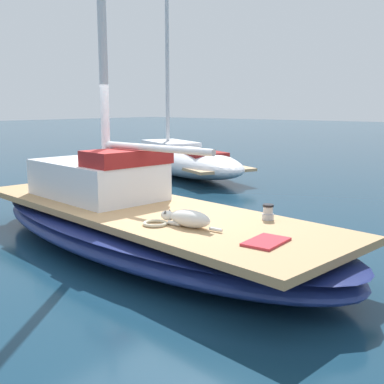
# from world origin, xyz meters

# --- Properties ---
(ground_plane) EXTENTS (120.00, 120.00, 0.00)m
(ground_plane) POSITION_xyz_m (0.00, 0.00, 0.00)
(ground_plane) COLOR #143347
(sailboat_main) EXTENTS (3.19, 7.44, 0.66)m
(sailboat_main) POSITION_xyz_m (0.00, 0.00, 0.34)
(sailboat_main) COLOR navy
(sailboat_main) RESTS_ON ground
(cabin_house) EXTENTS (1.60, 2.34, 0.84)m
(cabin_house) POSITION_xyz_m (0.11, 1.11, 1.01)
(cabin_house) COLOR silver
(cabin_house) RESTS_ON sailboat_main
(dog_white) EXTENTS (0.30, 0.95, 0.22)m
(dog_white) POSITION_xyz_m (-0.44, -1.31, 0.77)
(dog_white) COLOR silver
(dog_white) RESTS_ON sailboat_main
(deck_winch) EXTENTS (0.16, 0.16, 0.21)m
(deck_winch) POSITION_xyz_m (0.54, -1.88, 0.76)
(deck_winch) COLOR #B7B7BC
(deck_winch) RESTS_ON sailboat_main
(coiled_rope) EXTENTS (0.32, 0.32, 0.04)m
(coiled_rope) POSITION_xyz_m (-0.66, -0.94, 0.68)
(coiled_rope) COLOR beige
(coiled_rope) RESTS_ON sailboat_main
(deck_towel) EXTENTS (0.59, 0.40, 0.03)m
(deck_towel) POSITION_xyz_m (-0.43, -2.45, 0.68)
(deck_towel) COLOR #C6333D
(deck_towel) RESTS_ON sailboat_main
(moored_boat_starboard_side) EXTENTS (4.72, 7.42, 7.38)m
(moored_boat_starboard_side) POSITION_xyz_m (6.47, 5.11, 0.52)
(moored_boat_starboard_side) COLOR white
(moored_boat_starboard_side) RESTS_ON ground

